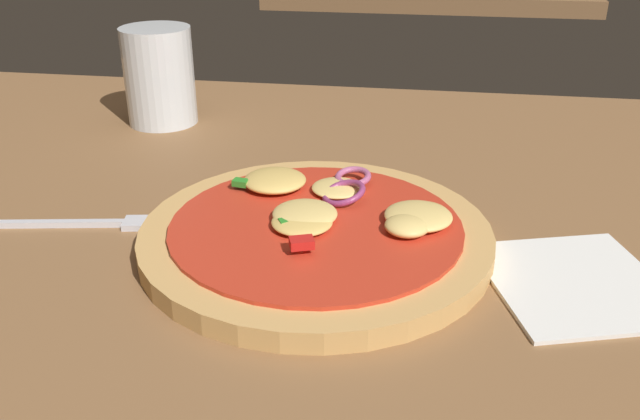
% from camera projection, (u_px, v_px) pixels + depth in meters
% --- Properties ---
extents(dining_table, '(1.15, 0.81, 0.04)m').
position_uv_depth(dining_table, '(330.00, 256.00, 0.53)').
color(dining_table, brown).
rests_on(dining_table, ground).
extents(pizza, '(0.26, 0.26, 0.03)m').
position_uv_depth(pizza, '(319.00, 232.00, 0.50)').
color(pizza, tan).
rests_on(pizza, dining_table).
extents(fork, '(0.19, 0.05, 0.01)m').
position_uv_depth(fork, '(84.00, 223.00, 0.53)').
color(fork, silver).
rests_on(fork, dining_table).
extents(beer_glass, '(0.08, 0.08, 0.10)m').
position_uv_depth(beer_glass, '(160.00, 78.00, 0.74)').
color(beer_glass, silver).
rests_on(beer_glass, dining_table).
extents(napkin, '(0.14, 0.15, 0.00)m').
position_uv_depth(napkin, '(576.00, 282.00, 0.46)').
color(napkin, white).
rests_on(napkin, dining_table).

